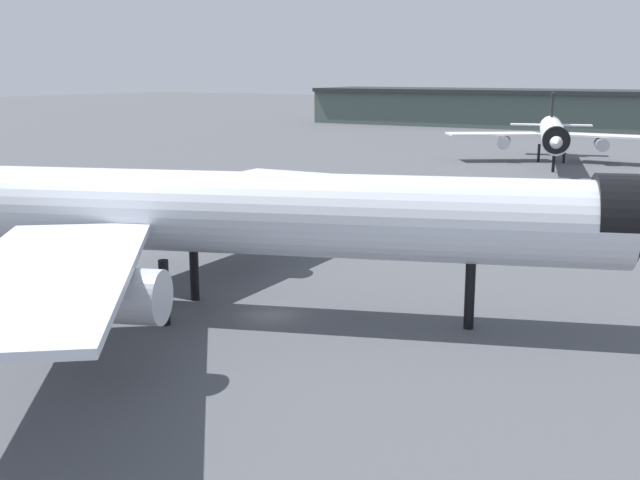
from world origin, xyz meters
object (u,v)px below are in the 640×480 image
traffic_cone_wingtip (243,216)px  airliner_far_taxiway (553,134)px  traffic_cone_near_nose (476,229)px  airliner_near_gate (209,213)px

traffic_cone_wingtip → airliner_far_taxiway: bearing=80.0°
traffic_cone_near_nose → traffic_cone_wingtip: traffic_cone_near_nose is taller
airliner_far_taxiway → traffic_cone_wingtip: 78.35m
traffic_cone_near_nose → traffic_cone_wingtip: size_ratio=1.06×
airliner_near_gate → airliner_far_taxiway: 107.73m
airliner_near_gate → airliner_far_taxiway: airliner_near_gate is taller
airliner_near_gate → traffic_cone_near_nose: 39.18m
traffic_cone_near_nose → airliner_near_gate: bearing=-97.3°
traffic_cone_near_nose → traffic_cone_wingtip: 27.54m
airliner_far_taxiway → traffic_cone_near_nose: airliner_far_taxiway is taller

